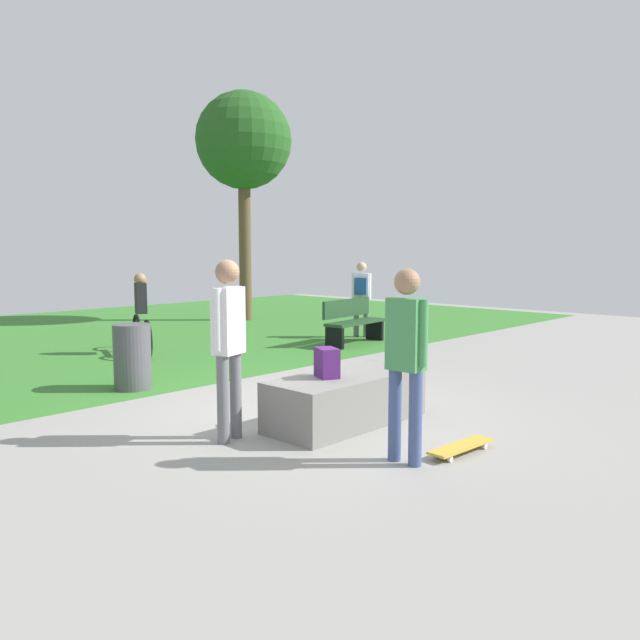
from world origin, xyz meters
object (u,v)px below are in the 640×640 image
object	(u,v)px
skater_performing_trick	(406,350)
cyclist_on_bicycle	(141,320)
park_bench_by_oak	(353,320)
concrete_ledge	(346,399)
tree_young_birch	(244,143)
pedestrian_with_backpack	(361,292)
backpack_on_ledge	(327,363)
skateboard_by_ledge	(461,447)
trash_bin	(132,357)
skater_watching	(228,335)

from	to	relation	value
skater_performing_trick	cyclist_on_bicycle	bearing A→B (deg)	77.84
park_bench_by_oak	cyclist_on_bicycle	bearing A→B (deg)	150.89
concrete_ledge	park_bench_by_oak	bearing A→B (deg)	40.05
tree_young_birch	pedestrian_with_backpack	xyz separation A→B (m)	(-0.40, -4.42, -3.73)
backpack_on_ledge	pedestrian_with_backpack	distance (m)	7.09
tree_young_birch	skateboard_by_ledge	bearing A→B (deg)	-119.72
trash_bin	cyclist_on_bicycle	xyz separation A→B (m)	(1.64, 2.54, 0.18)
skateboard_by_ledge	backpack_on_ledge	bearing A→B (deg)	98.60
backpack_on_ledge	skater_performing_trick	size ratio (longest dim) A/B	0.18
backpack_on_ledge	skateboard_by_ledge	distance (m)	1.67
skater_watching	park_bench_by_oak	distance (m)	6.73
tree_young_birch	pedestrian_with_backpack	world-z (taller)	tree_young_birch
backpack_on_ledge	cyclist_on_bicycle	size ratio (longest dim) A/B	0.19
skater_watching	concrete_ledge	bearing A→B (deg)	-19.05
park_bench_by_oak	cyclist_on_bicycle	world-z (taller)	cyclist_on_bicycle
backpack_on_ledge	park_bench_by_oak	distance (m)	6.07
skateboard_by_ledge	trash_bin	size ratio (longest dim) A/B	0.90
tree_young_birch	cyclist_on_bicycle	xyz separation A→B (m)	(-4.90, -2.93, -4.08)
skater_watching	park_bench_by_oak	bearing A→B (deg)	30.07
tree_young_birch	backpack_on_ledge	bearing A→B (deg)	-124.90
concrete_ledge	skater_watching	distance (m)	1.58
skater_performing_trick	skater_watching	size ratio (longest dim) A/B	0.96
skateboard_by_ledge	tree_young_birch	bearing A→B (deg)	60.28
concrete_ledge	skater_performing_trick	distance (m)	1.58
backpack_on_ledge	park_bench_by_oak	world-z (taller)	park_bench_by_oak
concrete_ledge	tree_young_birch	xyz separation A→B (m)	(5.80, 8.74, 4.44)
park_bench_by_oak	trash_bin	xyz separation A→B (m)	(-5.26, -0.53, -0.03)
trash_bin	cyclist_on_bicycle	distance (m)	3.03
skater_watching	pedestrian_with_backpack	size ratio (longest dim) A/B	1.11
skater_performing_trick	pedestrian_with_backpack	xyz separation A→B (m)	(6.02, 5.55, -0.05)
skateboard_by_ledge	pedestrian_with_backpack	size ratio (longest dim) A/B	0.49
trash_bin	pedestrian_with_backpack	bearing A→B (deg)	9.64
skateboard_by_ledge	skater_performing_trick	bearing A→B (deg)	158.91
concrete_ledge	backpack_on_ledge	distance (m)	0.51
skater_performing_trick	skater_watching	xyz separation A→B (m)	(-0.67, 1.68, 0.05)
park_bench_by_oak	tree_young_birch	distance (m)	6.63
skater_performing_trick	trash_bin	world-z (taller)	skater_performing_trick
pedestrian_with_backpack	cyclist_on_bicycle	xyz separation A→B (m)	(-4.50, 1.50, -0.35)
backpack_on_ledge	skater_performing_trick	bearing A→B (deg)	-170.36
skateboard_by_ledge	trash_bin	bearing A→B (deg)	98.59
skater_watching	pedestrian_with_backpack	xyz separation A→B (m)	(6.68, 3.88, -0.09)
skater_watching	skateboard_by_ledge	xyz separation A→B (m)	(1.26, -1.91, -1.02)
concrete_ledge	backpack_on_ledge	xyz separation A→B (m)	(-0.25, 0.06, 0.43)
tree_young_birch	cyclist_on_bicycle	bearing A→B (deg)	-149.13
park_bench_by_oak	cyclist_on_bicycle	distance (m)	4.14
backpack_on_ledge	skateboard_by_ledge	world-z (taller)	backpack_on_ledge
backpack_on_ledge	skater_watching	xyz separation A→B (m)	(-1.03, 0.38, 0.37)
cyclist_on_bicycle	trash_bin	bearing A→B (deg)	-122.92
tree_young_birch	cyclist_on_bicycle	distance (m)	7.02
concrete_ledge	backpack_on_ledge	size ratio (longest dim) A/B	5.91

